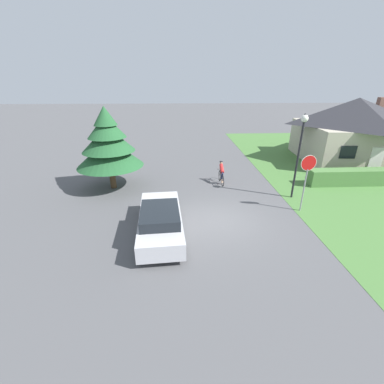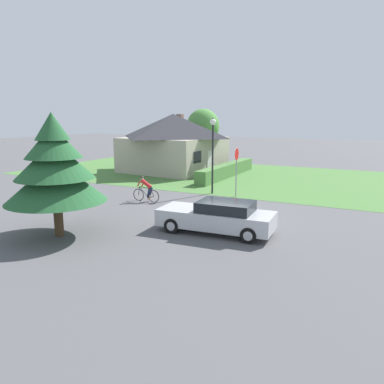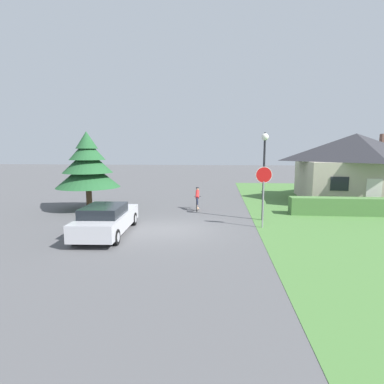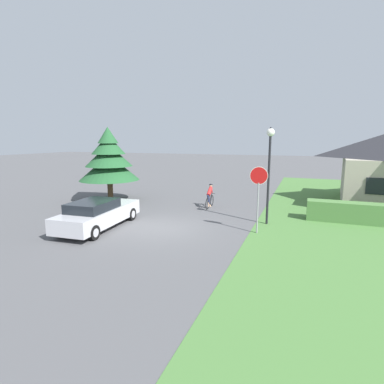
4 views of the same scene
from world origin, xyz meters
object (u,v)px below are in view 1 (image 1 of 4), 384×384
at_px(cottage_house, 352,129).
at_px(cyclist, 221,173).
at_px(stop_sign, 307,172).
at_px(conifer_tall_near, 108,144).
at_px(street_lamp, 301,139).
at_px(sedan_left_lane, 160,220).

distance_m(cottage_house, cyclist, 12.49).
distance_m(stop_sign, conifer_tall_near, 11.08).
bearing_deg(cottage_house, cyclist, -152.69).
height_order(street_lamp, conifer_tall_near, conifer_tall_near).
relative_size(cottage_house, cyclist, 4.99).
bearing_deg(sedan_left_lane, cottage_house, -58.33).
distance_m(cyclist, stop_sign, 5.60).
bearing_deg(street_lamp, conifer_tall_near, 169.24).
bearing_deg(cyclist, conifer_tall_near, 91.71).
relative_size(cyclist, street_lamp, 0.37).
distance_m(sedan_left_lane, stop_sign, 7.48).
bearing_deg(cyclist, sedan_left_lane, 147.09).
bearing_deg(street_lamp, stop_sign, -97.83).
bearing_deg(conifer_tall_near, cyclist, 3.62).
bearing_deg(cottage_house, stop_sign, -126.95).
height_order(stop_sign, street_lamp, street_lamp).
height_order(cottage_house, stop_sign, cottage_house).
distance_m(cottage_house, sedan_left_lane, 18.53).
distance_m(stop_sign, street_lamp, 2.11).
distance_m(cottage_house, conifer_tall_near, 19.03).
relative_size(street_lamp, conifer_tall_near, 0.95).
height_order(cyclist, street_lamp, street_lamp).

